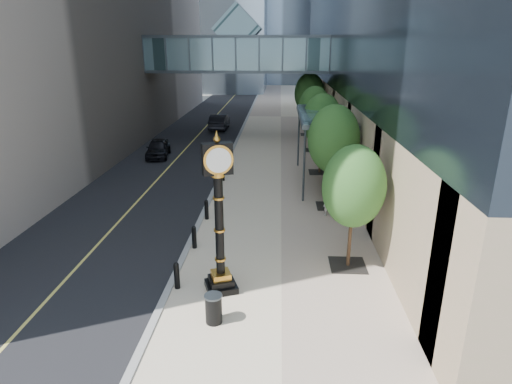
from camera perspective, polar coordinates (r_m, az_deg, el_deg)
ground at (r=14.67m, az=-0.63°, el=-15.21°), size 320.00×320.00×0.00m
road at (r=53.33m, az=-5.43°, el=10.01°), size 8.00×180.00×0.02m
sidewalk at (r=52.75m, az=3.34°, el=9.99°), size 8.00×180.00×0.06m
curb at (r=52.89m, az=-1.07°, el=10.05°), size 0.25×180.00×0.07m
skywalk at (r=40.29m, az=-2.43°, el=18.21°), size 17.00×4.20×5.80m
entrance_canopy at (r=26.56m, az=8.98°, el=9.97°), size 3.00×8.00×4.38m
bollard_row at (r=22.75m, az=-5.96°, el=-1.00°), size 0.20×16.20×0.90m
street_trees at (r=29.80m, az=8.58°, el=9.94°), size 2.82×28.58×5.79m
street_clock at (r=14.46m, az=-4.90°, el=-4.71°), size 1.32×1.32×5.51m
trash_bin at (r=13.76m, az=-5.67°, el=-15.32°), size 0.66×0.66×0.90m
pedestrian at (r=21.78m, az=9.64°, el=-1.19°), size 0.63×0.48×1.55m
car_near at (r=34.14m, az=-12.93°, el=5.73°), size 2.14×4.19×1.36m
car_far at (r=44.91m, az=-4.89°, el=9.36°), size 1.69×4.69×1.54m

